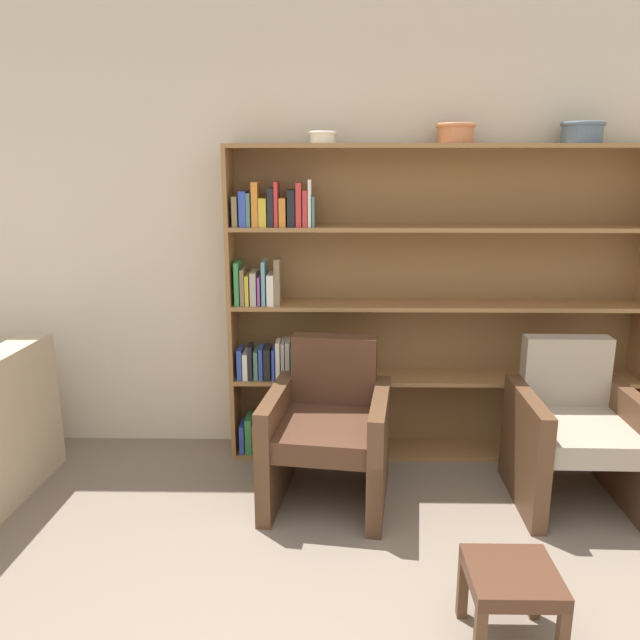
{
  "coord_description": "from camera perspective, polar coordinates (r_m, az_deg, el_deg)",
  "views": [
    {
      "loc": [
        -0.16,
        -1.25,
        1.8
      ],
      "look_at": [
        -0.21,
        2.17,
        0.95
      ],
      "focal_mm": 35.0,
      "sensor_mm": 36.0,
      "label": 1
    }
  ],
  "objects": [
    {
      "name": "wall_back",
      "position": [
        3.94,
        3.25,
        7.76
      ],
      "size": [
        12.0,
        0.06,
        2.75
      ],
      "color": "beige",
      "rests_on": "ground"
    },
    {
      "name": "armchair_leather",
      "position": [
        3.46,
        0.78,
        -10.05
      ],
      "size": [
        0.73,
        0.76,
        0.87
      ],
      "rotation": [
        0.0,
        0.0,
        3.0
      ],
      "color": "brown",
      "rests_on": "ground"
    },
    {
      "name": "bookshelf",
      "position": [
        3.88,
        7.5,
        0.94
      ],
      "size": [
        2.55,
        0.3,
        1.92
      ],
      "color": "olive",
      "rests_on": "ground"
    },
    {
      "name": "armchair_cushioned",
      "position": [
        3.71,
        22.3,
        -9.44
      ],
      "size": [
        0.65,
        0.69,
        0.87
      ],
      "rotation": [
        0.0,
        0.0,
        3.12
      ],
      "color": "brown",
      "rests_on": "ground"
    },
    {
      "name": "footstool",
      "position": [
        2.66,
        17.13,
        -22.09
      ],
      "size": [
        0.34,
        0.34,
        0.32
      ],
      "color": "brown",
      "rests_on": "ground"
    },
    {
      "name": "bowl_olive",
      "position": [
        3.73,
        0.23,
        16.42
      ],
      "size": [
        0.17,
        0.17,
        0.07
      ],
      "color": "silver",
      "rests_on": "bookshelf"
    },
    {
      "name": "bowl_terracotta",
      "position": [
        4.0,
        22.85,
        15.6
      ],
      "size": [
        0.25,
        0.25,
        0.12
      ],
      "color": "slate",
      "rests_on": "bookshelf"
    },
    {
      "name": "bowl_cream",
      "position": [
        3.8,
        12.28,
        16.42
      ],
      "size": [
        0.23,
        0.23,
        0.11
      ],
      "color": "#C67547",
      "rests_on": "bookshelf"
    }
  ]
}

